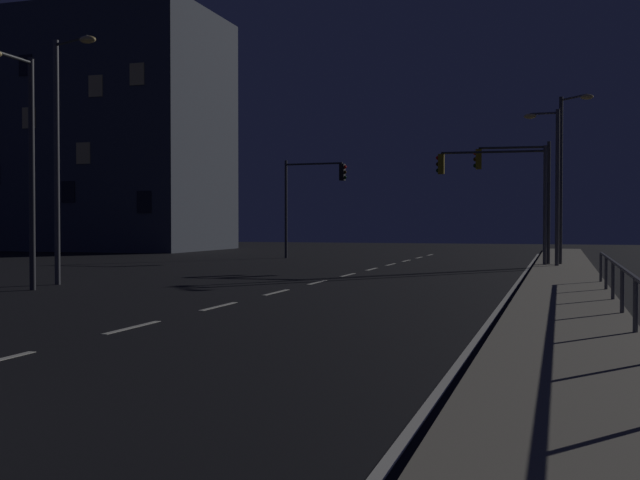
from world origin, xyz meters
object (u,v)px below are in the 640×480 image
Objects in this scene: traffic_light_far_right at (311,189)px; street_lamp_mid_block at (565,164)px; building_distant at (103,134)px; street_lamp_across_street at (25,149)px; street_lamp_far_end at (552,172)px; traffic_light_mid_right at (496,180)px; traffic_light_far_left at (517,179)px; street_lamp_median at (62,139)px.

street_lamp_mid_block reaches higher than traffic_light_far_right.
traffic_light_far_right is 0.32× the size of building_distant.
traffic_light_far_right is 14.87m from street_lamp_mid_block.
street_lamp_across_street is 0.91× the size of street_lamp_mid_block.
street_lamp_across_street is at bearing -132.02° from street_lamp_far_end.
street_lamp_mid_block is at bearing 49.05° from street_lamp_across_street.
street_lamp_far_end reaches higher than traffic_light_far_right.
street_lamp_across_street is (-12.58, -17.28, 0.22)m from traffic_light_mid_right.
traffic_light_far_left is at bearing 53.11° from street_lamp_across_street.
street_lamp_far_end is at bearing -24.60° from traffic_light_far_right.
street_lamp_median is (-13.78, -15.71, 0.69)m from traffic_light_far_left.
street_lamp_mid_block reaches higher than traffic_light_far_left.
traffic_light_mid_right is 2.57m from street_lamp_far_end.
traffic_light_far_left is 0.73× the size of street_lamp_mid_block.
street_lamp_far_end is at bearing -37.19° from traffic_light_far_left.
street_lamp_far_end is 22.52m from street_lamp_across_street.
street_lamp_mid_block is at bearing 44.71° from street_lamp_median.
traffic_light_far_left is 1.00× the size of traffic_light_far_right.
street_lamp_far_end is 21.14m from street_lamp_median.
street_lamp_far_end is at bearing 43.29° from street_lamp_median.
street_lamp_mid_block is (0.56, 1.30, 0.46)m from street_lamp_far_end.
street_lamp_median is 0.45× the size of building_distant.
traffic_light_mid_right is 0.31× the size of building_distant.
street_lamp_across_street is 37.93m from building_distant.
traffic_light_mid_right is at bearing -26.30° from building_distant.
street_lamp_across_street is at bearing -126.89° from traffic_light_far_left.
street_lamp_far_end is 0.86× the size of street_lamp_median.
street_lamp_across_street is at bearing -130.95° from street_lamp_mid_block.
building_distant reaches higher than traffic_light_far_left.
street_lamp_median is at bearing -131.25° from traffic_light_far_left.
traffic_light_mid_right is 35.15m from building_distant.
street_lamp_far_end is 0.90× the size of street_lamp_mid_block.
street_lamp_mid_block reaches higher than street_lamp_across_street.
traffic_light_mid_right is 0.78× the size of street_lamp_far_end.
traffic_light_far_right is 1.04× the size of traffic_light_mid_right.
traffic_light_mid_right is at bearing -143.23° from traffic_light_far_left.
street_lamp_across_street is at bearing -60.34° from building_distant.
street_lamp_far_end reaches higher than street_lamp_across_street.
street_lamp_across_street is at bearing -94.04° from traffic_light_far_right.
street_lamp_mid_block is (15.64, 18.03, 0.51)m from street_lamp_across_street.
street_lamp_across_street reaches higher than traffic_light_far_right.
traffic_light_mid_right is at bearing -166.36° from street_lamp_mid_block.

